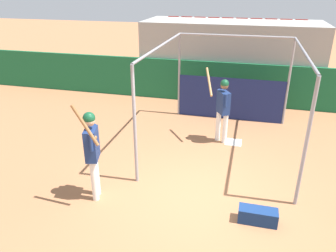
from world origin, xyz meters
The scene contains 8 objects.
ground_plane centered at (0.00, 0.00, 0.00)m, with size 60.00×60.00×0.00m, color #9E6642.
outfield_wall centered at (0.00, 5.89, 0.75)m, with size 24.00×0.12×1.50m.
bleacher_section centered at (0.00, 7.16, 1.39)m, with size 6.50×2.40×2.78m.
batting_cage centered at (0.27, 3.66, 1.21)m, with size 3.39×4.25×2.65m.
home_plate centered at (0.55, 2.71, 0.01)m, with size 0.44×0.44×0.02m.
player_batter centered at (0.19, 2.71, 1.07)m, with size 0.77×0.78×1.95m.
player_waiting centered at (-1.99, -0.51, 1.14)m, with size 0.53×0.67×2.11m.
equipment_bag centered at (1.21, -0.48, 0.14)m, with size 0.70×0.28×0.28m.
Camera 1 is at (0.82, -5.55, 4.05)m, focal length 35.00 mm.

